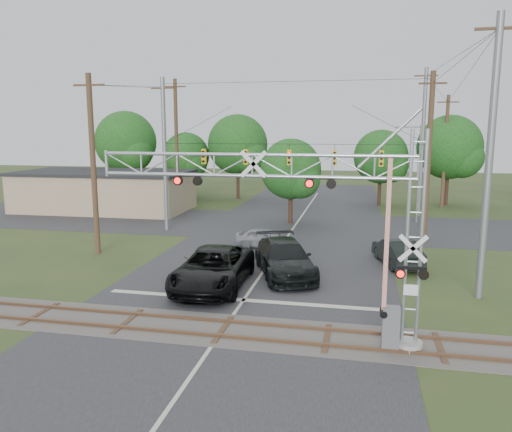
% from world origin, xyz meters
% --- Properties ---
extents(ground, '(160.00, 160.00, 0.00)m').
position_xyz_m(ground, '(0.00, 0.00, 0.00)').
color(ground, '#2E421E').
rests_on(ground, ground).
extents(road_main, '(14.00, 90.00, 0.02)m').
position_xyz_m(road_main, '(0.00, 10.00, 0.01)').
color(road_main, '#28282A').
rests_on(road_main, ground).
extents(road_cross, '(90.00, 12.00, 0.02)m').
position_xyz_m(road_cross, '(0.00, 24.00, 0.01)').
color(road_cross, '#28282A').
rests_on(road_cross, ground).
extents(railroad_track, '(90.00, 3.20, 0.17)m').
position_xyz_m(railroad_track, '(0.00, 2.00, 0.03)').
color(railroad_track, '#534D48').
rests_on(railroad_track, ground).
extents(crossing_gantry, '(11.86, 0.99, 7.72)m').
position_xyz_m(crossing_gantry, '(3.42, 1.64, 4.80)').
color(crossing_gantry, gray).
rests_on(crossing_gantry, ground).
extents(traffic_signal_span, '(19.34, 0.36, 11.50)m').
position_xyz_m(traffic_signal_span, '(0.93, 20.00, 5.75)').
color(traffic_signal_span, slate).
rests_on(traffic_signal_span, ground).
extents(pickup_black, '(3.41, 6.97, 1.91)m').
position_xyz_m(pickup_black, '(-1.93, 7.14, 0.95)').
color(pickup_black, black).
rests_on(pickup_black, ground).
extents(car_dark, '(4.60, 6.87, 1.85)m').
position_xyz_m(car_dark, '(1.22, 9.90, 0.92)').
color(car_dark, black).
rests_on(car_dark, ground).
extents(sedan_silver, '(4.05, 2.20, 1.31)m').
position_xyz_m(sedan_silver, '(-0.96, 15.75, 0.65)').
color(sedan_silver, '#9A9BA1').
rests_on(sedan_silver, ground).
extents(suv_dark, '(2.82, 4.97, 1.55)m').
position_xyz_m(suv_dark, '(7.24, 13.21, 0.78)').
color(suv_dark, black).
rests_on(suv_dark, ground).
extents(commercial_building, '(16.37, 8.65, 3.77)m').
position_xyz_m(commercial_building, '(-18.92, 27.84, 1.89)').
color(commercial_building, tan).
rests_on(commercial_building, ground).
extents(streetlight, '(2.15, 0.22, 8.07)m').
position_xyz_m(streetlight, '(9.55, 27.02, 4.52)').
color(streetlight, slate).
rests_on(streetlight, ground).
extents(utility_poles, '(26.76, 28.48, 12.99)m').
position_xyz_m(utility_poles, '(2.46, 23.17, 6.11)').
color(utility_poles, '#453620').
rests_on(utility_poles, ground).
extents(treeline, '(52.68, 19.42, 10.06)m').
position_xyz_m(treeline, '(1.35, 35.63, 5.84)').
color(treeline, '#352118').
rests_on(treeline, ground).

